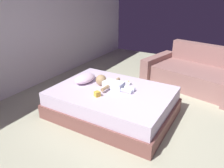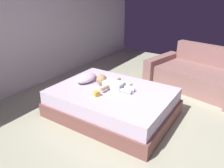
{
  "view_description": "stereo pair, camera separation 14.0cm",
  "coord_description": "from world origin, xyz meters",
  "px_view_note": "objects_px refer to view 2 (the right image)",
  "views": [
    {
      "loc": [
        -2.5,
        -0.64,
        1.89
      ],
      "look_at": [
        0.15,
        0.92,
        0.54
      ],
      "focal_mm": 34.61,
      "sensor_mm": 36.0,
      "label": 1
    },
    {
      "loc": [
        -2.43,
        -0.76,
        1.89
      ],
      "look_at": [
        0.15,
        0.92,
        0.54
      ],
      "focal_mm": 34.61,
      "sensor_mm": 36.0,
      "label": 2
    }
  ],
  "objects_px": {
    "baby": "(110,83)",
    "couch": "(199,75)",
    "pillow": "(86,78)",
    "toy_block": "(97,94)",
    "bed": "(112,102)",
    "toothbrush": "(115,82)",
    "baby_bottle": "(129,83)"
  },
  "relations": [
    {
      "from": "couch",
      "to": "baby_bottle",
      "type": "height_order",
      "value": "couch"
    },
    {
      "from": "toothbrush",
      "to": "pillow",
      "type": "bearing_deg",
      "value": 115.06
    },
    {
      "from": "bed",
      "to": "couch",
      "type": "bearing_deg",
      "value": -25.66
    },
    {
      "from": "baby",
      "to": "couch",
      "type": "distance_m",
      "value": 2.11
    },
    {
      "from": "toothbrush",
      "to": "couch",
      "type": "distance_m",
      "value": 1.96
    },
    {
      "from": "pillow",
      "to": "baby",
      "type": "height_order",
      "value": "baby"
    },
    {
      "from": "pillow",
      "to": "couch",
      "type": "bearing_deg",
      "value": -38.4
    },
    {
      "from": "bed",
      "to": "toy_block",
      "type": "bearing_deg",
      "value": 166.54
    },
    {
      "from": "bed",
      "to": "baby",
      "type": "xyz_separation_m",
      "value": [
        0.07,
        0.08,
        0.29
      ]
    },
    {
      "from": "toy_block",
      "to": "baby_bottle",
      "type": "xyz_separation_m",
      "value": [
        0.63,
        -0.2,
        -0.01
      ]
    },
    {
      "from": "toy_block",
      "to": "pillow",
      "type": "bearing_deg",
      "value": 54.51
    },
    {
      "from": "toothbrush",
      "to": "couch",
      "type": "xyz_separation_m",
      "value": [
        1.66,
        -1.03,
        -0.19
      ]
    },
    {
      "from": "bed",
      "to": "toothbrush",
      "type": "bearing_deg",
      "value": 23.39
    },
    {
      "from": "pillow",
      "to": "toothbrush",
      "type": "xyz_separation_m",
      "value": [
        0.21,
        -0.45,
        -0.05
      ]
    },
    {
      "from": "toy_block",
      "to": "baby",
      "type": "bearing_deg",
      "value": 0.51
    },
    {
      "from": "bed",
      "to": "baby_bottle",
      "type": "distance_m",
      "value": 0.43
    },
    {
      "from": "baby",
      "to": "couch",
      "type": "bearing_deg",
      "value": -28.39
    },
    {
      "from": "toothbrush",
      "to": "bed",
      "type": "bearing_deg",
      "value": -156.61
    },
    {
      "from": "bed",
      "to": "toothbrush",
      "type": "xyz_separation_m",
      "value": [
        0.26,
        0.11,
        0.23
      ]
    },
    {
      "from": "pillow",
      "to": "baby",
      "type": "xyz_separation_m",
      "value": [
        0.03,
        -0.49,
        0.0
      ]
    },
    {
      "from": "baby_bottle",
      "to": "toy_block",
      "type": "bearing_deg",
      "value": 162.31
    },
    {
      "from": "toothbrush",
      "to": "toy_block",
      "type": "distance_m",
      "value": 0.56
    },
    {
      "from": "bed",
      "to": "couch",
      "type": "xyz_separation_m",
      "value": [
        1.91,
        -0.92,
        0.05
      ]
    },
    {
      "from": "pillow",
      "to": "couch",
      "type": "xyz_separation_m",
      "value": [
        1.87,
        -1.48,
        -0.24
      ]
    },
    {
      "from": "baby",
      "to": "baby_bottle",
      "type": "height_order",
      "value": "baby"
    },
    {
      "from": "pillow",
      "to": "baby",
      "type": "relative_size",
      "value": 0.66
    },
    {
      "from": "pillow",
      "to": "toothbrush",
      "type": "bearing_deg",
      "value": -64.94
    },
    {
      "from": "bed",
      "to": "toothbrush",
      "type": "height_order",
      "value": "toothbrush"
    },
    {
      "from": "bed",
      "to": "couch",
      "type": "relative_size",
      "value": 0.9
    },
    {
      "from": "toothbrush",
      "to": "baby_bottle",
      "type": "xyz_separation_m",
      "value": [
        0.06,
        -0.24,
        0.02
      ]
    },
    {
      "from": "toy_block",
      "to": "baby_bottle",
      "type": "distance_m",
      "value": 0.66
    },
    {
      "from": "bed",
      "to": "toy_block",
      "type": "height_order",
      "value": "toy_block"
    }
  ]
}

